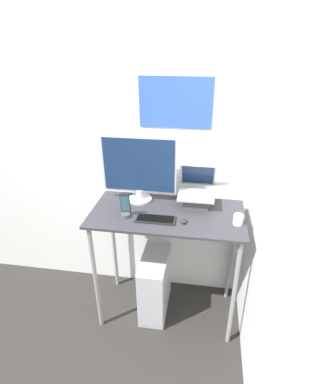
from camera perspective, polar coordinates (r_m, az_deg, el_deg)
name	(u,v)px	position (r m, az deg, el deg)	size (l,w,h in m)	color
ground_plane	(162,337)	(2.82, -0.50, -25.84)	(12.00, 12.00, 0.00)	#2D2B28
wall_back	(174,165)	(2.55, 1.78, 5.16)	(6.00, 0.06, 2.60)	white
wall_side_right	(269,211)	(1.97, 19.30, -3.49)	(0.05, 6.00, 2.60)	white
desk	(167,228)	(2.40, 0.53, -6.93)	(1.19, 0.59, 1.05)	#333338
laptop	(196,195)	(2.42, 6.06, -0.58)	(0.29, 0.32, 0.30)	#4C4C51
monitor	(139,170)	(2.40, -4.87, 4.13)	(0.60, 0.19, 0.54)	silver
keyboard	(155,219)	(2.23, -1.73, -5.21)	(0.30, 0.12, 0.02)	black
mouse	(184,221)	(2.20, 3.72, -5.55)	(0.04, 0.06, 0.03)	#262626
cell_phone	(125,210)	(2.27, -7.46, -3.44)	(0.07, 0.07, 0.18)	#4C4C51
computer_tower	(155,284)	(2.81, -1.82, -17.03)	(0.22, 0.49, 0.59)	silver
mug	(238,220)	(2.24, 13.86, -5.12)	(0.07, 0.07, 0.08)	white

